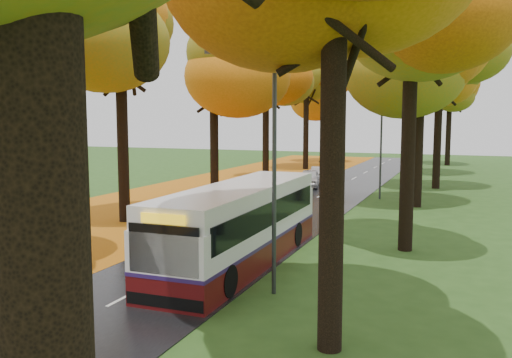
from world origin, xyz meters
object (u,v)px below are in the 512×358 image
Objects in this scene: bus at (240,223)px; streetlamp_mid at (378,131)px; car_white at (309,178)px; car_silver at (319,174)px; streetlamp_near at (267,148)px; car_dark at (329,170)px; streetlamp_far at (410,127)px.

streetlamp_mid is at bearing 83.10° from bus.
car_silver is (-0.17, 3.72, -0.07)m from car_white.
streetlamp_near is at bearing -90.00° from streetlamp_mid.
streetlamp_near reaches higher than bus.
car_white is at bearing 143.95° from streetlamp_mid.
bus is 2.43× the size of car_dark.
streetlamp_near reaches higher than car_silver.
streetlamp_far is (0.00, 44.00, 0.00)m from streetlamp_near.
streetlamp_mid is 1.91× the size of car_white.
car_silver is at bearing 101.78° from streetlamp_near.
streetlamp_mid is 1.68× the size of car_dark.
car_white is (-6.12, -17.54, -3.96)m from streetlamp_far.
streetlamp_mid is 0.69× the size of bus.
car_silver is (-6.30, 8.18, -4.03)m from streetlamp_mid.
streetlamp_near reaches higher than car_dark.
streetlamp_near is at bearing -87.77° from car_white.
car_dark is at bearing -122.07° from streetlamp_far.
car_dark is (-6.30, -10.05, -3.98)m from streetlamp_far.
car_white is 7.50m from car_dark.
bus is at bearing -96.45° from streetlamp_mid.
car_silver is (-4.14, 27.30, -0.94)m from bus.
bus is at bearing -91.26° from car_white.
streetlamp_near is at bearing -99.45° from car_dark.
streetlamp_near is 1.00× the size of streetlamp_far.
car_silver is 0.83× the size of car_dark.
bus reaches higher than car_dark.
streetlamp_near is 31.09m from car_silver.
car_dark is (-6.30, 33.95, -3.98)m from streetlamp_near.
car_dark is (0.00, 3.77, 0.04)m from car_silver.
bus is 31.35m from car_dark.
car_white is 3.73m from car_silver.
streetlamp_far is 41.29m from bus.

